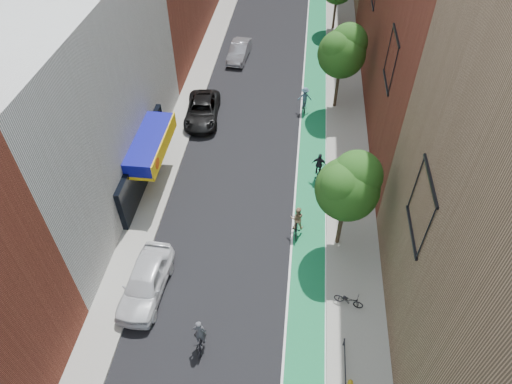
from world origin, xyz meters
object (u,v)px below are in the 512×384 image
(parked_car_silver, at_px, (239,51))
(cyclist_lane_far, at_px, (305,100))
(cyclist_lead, at_px, (200,338))
(fire_hydrant, at_px, (350,384))
(cyclist_lane_near, at_px, (297,223))
(cyclist_lane_mid, at_px, (319,170))
(parked_car_black, at_px, (202,111))
(parked_car_white, at_px, (145,282))

(parked_car_silver, xyz_separation_m, cyclist_lane_far, (6.20, -7.72, 0.21))
(cyclist_lead, height_order, fire_hydrant, cyclist_lead)
(cyclist_lead, relative_size, cyclist_lane_near, 1.06)
(cyclist_lane_mid, distance_m, fire_hydrant, 13.96)
(cyclist_lane_far, bearing_deg, fire_hydrant, 89.57)
(parked_car_silver, xyz_separation_m, cyclist_lead, (2.02, -28.12, -0.00))
(parked_car_black, distance_m, cyclist_lead, 18.76)
(parked_car_white, bearing_deg, cyclist_lane_near, 35.89)
(parked_car_black, distance_m, cyclist_lane_near, 13.20)
(parked_car_silver, relative_size, fire_hydrant, 6.51)
(parked_car_white, xyz_separation_m, fire_hydrant, (10.41, -4.03, -0.33))
(cyclist_lane_near, bearing_deg, parked_car_white, 32.13)
(parked_car_silver, relative_size, cyclist_lane_mid, 2.18)
(parked_car_black, bearing_deg, parked_car_silver, 75.89)
(cyclist_lead, xyz_separation_m, cyclist_lane_near, (4.18, 7.70, 0.09))
(parked_car_black, bearing_deg, fire_hydrant, -67.17)
(parked_car_white, height_order, cyclist_lead, cyclist_lead)
(cyclist_lane_near, distance_m, fire_hydrant, 9.44)
(parked_car_white, distance_m, parked_car_silver, 25.44)
(cyclist_lane_mid, bearing_deg, parked_car_black, -21.96)
(parked_car_silver, distance_m, cyclist_lane_mid, 17.23)
(parked_car_black, height_order, parked_car_silver, parked_car_black)
(parked_car_white, bearing_deg, parked_car_black, 93.04)
(parked_car_black, xyz_separation_m, fire_hydrant, (10.52, -19.73, -0.22))
(cyclist_lane_mid, bearing_deg, cyclist_lane_near, 87.21)
(cyclist_lead, distance_m, cyclist_lane_near, 8.77)
(cyclist_lead, xyz_separation_m, fire_hydrant, (6.98, -1.31, -0.21))
(cyclist_lane_mid, relative_size, fire_hydrant, 2.98)
(cyclist_lane_far, bearing_deg, parked_car_black, 6.57)
(parked_car_silver, distance_m, cyclist_lane_far, 9.90)
(cyclist_lane_mid, distance_m, cyclist_lane_far, 7.93)
(parked_car_white, xyz_separation_m, parked_car_black, (-0.11, 15.70, -0.10))
(parked_car_silver, relative_size, cyclist_lead, 2.12)
(parked_car_white, distance_m, cyclist_lane_far, 19.24)
(parked_car_black, xyz_separation_m, parked_car_silver, (1.51, 9.70, -0.01))
(parked_car_silver, bearing_deg, cyclist_lane_far, -46.57)
(parked_car_black, xyz_separation_m, cyclist_lane_far, (7.71, 1.97, 0.20))
(parked_car_silver, xyz_separation_m, cyclist_lane_mid, (7.42, -15.55, 0.03))
(parked_car_white, distance_m, parked_car_black, 15.70)
(cyclist_lead, bearing_deg, cyclist_lane_mid, -117.76)
(parked_car_black, xyz_separation_m, cyclist_lane_near, (7.71, -10.72, 0.08))
(parked_car_white, relative_size, cyclist_lane_near, 2.51)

